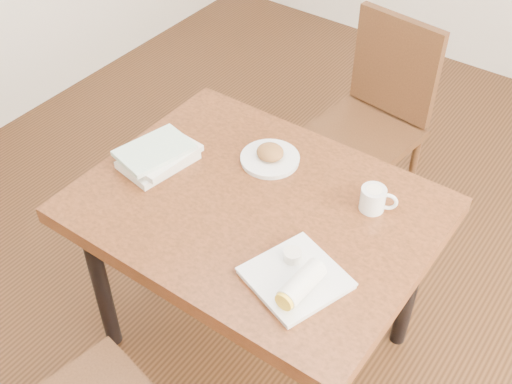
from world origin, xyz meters
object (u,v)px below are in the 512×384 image
Objects in this scene: book_stack at (158,156)px; chair_far at (376,112)px; plate_scone at (270,156)px; plate_burrito at (297,279)px; table at (256,222)px; coffee_mug at (374,199)px.

chair_far is at bearing 70.27° from book_stack.
chair_far is 0.78m from plate_scone.
table is at bearing 144.66° from plate_burrito.
chair_far is 3.42× the size of book_stack.
coffee_mug is at bearing -0.53° from plate_scone.
coffee_mug is at bearing -64.56° from chair_far.
coffee_mug is (0.40, -0.00, 0.02)m from plate_scone.
plate_burrito is (0.29, -0.21, 0.11)m from table.
coffee_mug is at bearing 86.39° from plate_burrito.
plate_scone is 0.65× the size of plate_burrito.
plate_burrito reaches higher than table.
coffee_mug is 0.41m from plate_burrito.
book_stack reaches higher than table.
chair_far is (-0.04, 0.95, -0.12)m from table.
plate_burrito is 0.71m from book_stack.
coffee_mug reaches higher than plate_scone.
chair_far is at bearing 86.47° from plate_scone.
plate_scone is 1.76× the size of coffee_mug.
table is at bearing 4.40° from book_stack.
plate_burrito is at bearing -14.50° from book_stack.
chair_far is at bearing 115.44° from coffee_mug.
chair_far reaches higher than plate_scone.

